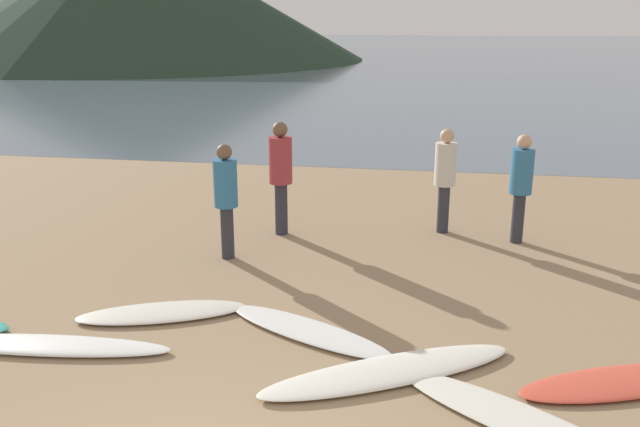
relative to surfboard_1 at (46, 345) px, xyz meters
name	(u,v)px	position (x,y,z in m)	size (l,w,h in m)	color
ground_plane	(358,192)	(2.45, 7.42, -0.14)	(120.00, 120.00, 0.20)	#997C5B
ocean_water	(423,52)	(2.45, 59.17, -0.04)	(140.00, 100.00, 0.01)	slate
surfboard_1	(46,345)	(0.00, 0.00, 0.00)	(2.69, 0.47, 0.08)	white
surfboard_2	(162,312)	(0.89, 0.98, 0.00)	(1.94, 0.59, 0.08)	silver
surfboard_3	(308,331)	(2.65, 0.81, 0.00)	(2.15, 0.52, 0.07)	white
surfboard_4	(389,371)	(3.60, 0.06, 0.00)	(2.68, 0.59, 0.09)	silver
surfboard_5	(516,419)	(4.73, -0.55, -0.01)	(2.35, 0.54, 0.07)	silver
surfboard_6	(620,382)	(5.77, 0.24, -0.01)	(2.08, 0.58, 0.07)	#D84C38
person_0	(521,180)	(5.24, 4.42, 0.95)	(0.34, 0.34, 1.67)	#2D2D38
person_1	(281,169)	(1.58, 4.22, 1.02)	(0.36, 0.36, 1.80)	#2D2D38
person_2	(445,172)	(4.12, 4.75, 0.95)	(0.34, 0.34, 1.67)	#2D2D38
person_3	(226,192)	(1.07, 3.00, 0.94)	(0.34, 0.34, 1.66)	#2D2D38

